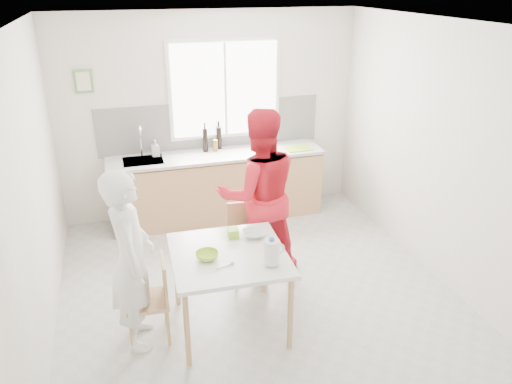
{
  "coord_description": "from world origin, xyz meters",
  "views": [
    {
      "loc": [
        -1.24,
        -4.17,
        3.07
      ],
      "look_at": [
        0.03,
        0.2,
        1.09
      ],
      "focal_mm": 35.0,
      "sensor_mm": 36.0,
      "label": 1
    }
  ],
  "objects_px": {
    "dining_table": "(229,261)",
    "bowl_white": "(254,234)",
    "person_white": "(132,261)",
    "wine_bottle_a": "(205,140)",
    "wine_bottle_b": "(219,138)",
    "bowl_green": "(207,256)",
    "person_red": "(259,195)",
    "chair_far": "(246,238)",
    "milk_jug": "(272,252)",
    "chair_left": "(154,296)"
  },
  "relations": [
    {
      "from": "person_white",
      "to": "wine_bottle_a",
      "type": "height_order",
      "value": "person_white"
    },
    {
      "from": "dining_table",
      "to": "bowl_white",
      "type": "xyz_separation_m",
      "value": [
        0.31,
        0.24,
        0.11
      ]
    },
    {
      "from": "wine_bottle_a",
      "to": "bowl_green",
      "type": "bearing_deg",
      "value": -100.8
    },
    {
      "from": "wine_bottle_a",
      "to": "person_red",
      "type": "bearing_deg",
      "value": -80.82
    },
    {
      "from": "chair_far",
      "to": "milk_jug",
      "type": "relative_size",
      "value": 3.53
    },
    {
      "from": "chair_left",
      "to": "milk_jug",
      "type": "relative_size",
      "value": 3.38
    },
    {
      "from": "chair_far",
      "to": "chair_left",
      "type": "bearing_deg",
      "value": -141.92
    },
    {
      "from": "chair_far",
      "to": "person_red",
      "type": "relative_size",
      "value": 0.45
    },
    {
      "from": "chair_left",
      "to": "milk_jug",
      "type": "xyz_separation_m",
      "value": [
        1.0,
        -0.32,
        0.47
      ]
    },
    {
      "from": "bowl_green",
      "to": "wine_bottle_a",
      "type": "distance_m",
      "value": 2.55
    },
    {
      "from": "wine_bottle_b",
      "to": "person_white",
      "type": "bearing_deg",
      "value": -117.88
    },
    {
      "from": "dining_table",
      "to": "milk_jug",
      "type": "xyz_separation_m",
      "value": [
        0.31,
        -0.29,
        0.21
      ]
    },
    {
      "from": "bowl_white",
      "to": "chair_left",
      "type": "bearing_deg",
      "value": -168.03
    },
    {
      "from": "dining_table",
      "to": "person_red",
      "type": "xyz_separation_m",
      "value": [
        0.53,
        0.84,
        0.23
      ]
    },
    {
      "from": "dining_table",
      "to": "wine_bottle_b",
      "type": "distance_m",
      "value": 2.59
    },
    {
      "from": "dining_table",
      "to": "wine_bottle_a",
      "type": "relative_size",
      "value": 3.31
    },
    {
      "from": "wine_bottle_a",
      "to": "wine_bottle_b",
      "type": "relative_size",
      "value": 1.07
    },
    {
      "from": "dining_table",
      "to": "bowl_white",
      "type": "distance_m",
      "value": 0.41
    },
    {
      "from": "chair_left",
      "to": "wine_bottle_a",
      "type": "xyz_separation_m",
      "value": [
        0.96,
        2.42,
        0.63
      ]
    },
    {
      "from": "wine_bottle_a",
      "to": "wine_bottle_b",
      "type": "xyz_separation_m",
      "value": [
        0.2,
        0.07,
        -0.01
      ]
    },
    {
      "from": "chair_far",
      "to": "wine_bottle_a",
      "type": "bearing_deg",
      "value": 95.93
    },
    {
      "from": "person_white",
      "to": "bowl_green",
      "type": "bearing_deg",
      "value": -94.44
    },
    {
      "from": "wine_bottle_a",
      "to": "wine_bottle_b",
      "type": "height_order",
      "value": "wine_bottle_a"
    },
    {
      "from": "chair_far",
      "to": "milk_jug",
      "type": "height_order",
      "value": "milk_jug"
    },
    {
      "from": "person_white",
      "to": "dining_table",
      "type": "bearing_deg",
      "value": -90.0
    },
    {
      "from": "chair_left",
      "to": "wine_bottle_a",
      "type": "distance_m",
      "value": 2.68
    },
    {
      "from": "dining_table",
      "to": "milk_jug",
      "type": "bearing_deg",
      "value": -43.07
    },
    {
      "from": "chair_left",
      "to": "person_white",
      "type": "relative_size",
      "value": 0.49
    },
    {
      "from": "person_red",
      "to": "chair_left",
      "type": "bearing_deg",
      "value": 35.84
    },
    {
      "from": "chair_far",
      "to": "person_red",
      "type": "height_order",
      "value": "person_red"
    },
    {
      "from": "milk_jug",
      "to": "chair_left",
      "type": "bearing_deg",
      "value": 164.55
    },
    {
      "from": "bowl_white",
      "to": "bowl_green",
      "type": "bearing_deg",
      "value": -151.26
    },
    {
      "from": "milk_jug",
      "to": "wine_bottle_b",
      "type": "bearing_deg",
      "value": 88.93
    },
    {
      "from": "dining_table",
      "to": "chair_far",
      "type": "distance_m",
      "value": 0.92
    },
    {
      "from": "bowl_white",
      "to": "wine_bottle_b",
      "type": "xyz_separation_m",
      "value": [
        0.16,
        2.29,
        0.26
      ]
    },
    {
      "from": "chair_left",
      "to": "chair_far",
      "type": "relative_size",
      "value": 0.96
    },
    {
      "from": "wine_bottle_a",
      "to": "wine_bottle_b",
      "type": "bearing_deg",
      "value": 19.88
    },
    {
      "from": "chair_far",
      "to": "person_white",
      "type": "height_order",
      "value": "person_white"
    },
    {
      "from": "person_red",
      "to": "wine_bottle_a",
      "type": "height_order",
      "value": "person_red"
    },
    {
      "from": "dining_table",
      "to": "chair_far",
      "type": "bearing_deg",
      "value": 64.51
    },
    {
      "from": "chair_left",
      "to": "person_white",
      "type": "xyz_separation_m",
      "value": [
        -0.16,
        0.01,
        0.39
      ]
    },
    {
      "from": "chair_far",
      "to": "wine_bottle_a",
      "type": "distance_m",
      "value": 1.77
    },
    {
      "from": "chair_far",
      "to": "bowl_white",
      "type": "distance_m",
      "value": 0.66
    },
    {
      "from": "wine_bottle_b",
      "to": "milk_jug",
      "type": "bearing_deg",
      "value": -93.29
    },
    {
      "from": "chair_left",
      "to": "chair_far",
      "type": "xyz_separation_m",
      "value": [
        1.07,
        0.77,
        0.02
      ]
    },
    {
      "from": "milk_jug",
      "to": "wine_bottle_a",
      "type": "distance_m",
      "value": 2.75
    },
    {
      "from": "person_white",
      "to": "chair_far",
      "type": "bearing_deg",
      "value": -55.72
    },
    {
      "from": "chair_left",
      "to": "person_red",
      "type": "distance_m",
      "value": 1.55
    },
    {
      "from": "person_white",
      "to": "person_red",
      "type": "relative_size",
      "value": 0.89
    },
    {
      "from": "person_red",
      "to": "bowl_white",
      "type": "distance_m",
      "value": 0.65
    }
  ]
}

